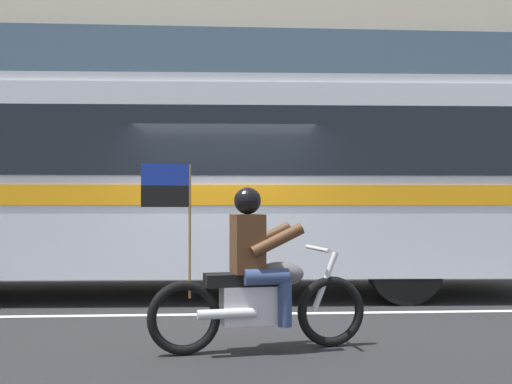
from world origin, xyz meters
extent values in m
plane|color=black|center=(0.00, 0.00, 0.00)|extent=(60.00, 60.00, 0.00)
cube|color=#B7B2A8|center=(0.00, 5.10, 0.07)|extent=(28.00, 3.80, 0.15)
cube|color=silver|center=(0.00, -0.60, 0.00)|extent=(26.60, 0.14, 0.01)
cube|color=#384C60|center=(0.00, 6.96, 5.17)|extent=(25.76, 0.10, 1.40)
cube|color=silver|center=(-0.42, 1.20, 1.73)|extent=(10.77, 2.88, 2.70)
cube|color=black|center=(-0.42, 1.20, 2.28)|extent=(9.92, 2.90, 0.96)
cube|color=orange|center=(-0.42, 1.20, 1.53)|extent=(10.56, 2.91, 0.28)
cube|color=#ADB1BA|center=(-0.42, 1.20, 3.14)|extent=(10.56, 2.75, 0.16)
cylinder|color=black|center=(2.53, 0.02, 0.52)|extent=(1.04, 0.30, 1.04)
torus|color=black|center=(1.02, -2.45, 0.34)|extent=(0.70, 0.21, 0.69)
torus|color=black|center=(-0.41, -2.70, 0.34)|extent=(0.70, 0.21, 0.69)
cube|color=silver|center=(0.25, -2.58, 0.44)|extent=(0.68, 0.39, 0.36)
ellipsoid|color=#59565B|center=(0.50, -2.54, 0.72)|extent=(0.52, 0.36, 0.24)
cube|color=black|center=(0.06, -2.62, 0.69)|extent=(0.60, 0.35, 0.12)
cylinder|color=silver|center=(0.96, -2.46, 0.65)|extent=(0.28, 0.10, 0.58)
cylinder|color=silver|center=(0.88, -2.47, 0.96)|extent=(0.15, 0.64, 0.04)
cylinder|color=silver|center=(-0.01, -2.79, 0.39)|extent=(0.56, 0.19, 0.09)
cube|color=#4C2D19|center=(0.19, -2.60, 1.02)|extent=(0.34, 0.40, 0.56)
sphere|color=black|center=(0.19, -2.60, 1.44)|extent=(0.26, 0.26, 0.26)
cylinder|color=navy|center=(0.29, -2.40, 0.72)|extent=(0.44, 0.22, 0.15)
cylinder|color=navy|center=(0.47, -2.36, 0.48)|extent=(0.13, 0.13, 0.46)
cylinder|color=navy|center=(0.36, -2.75, 0.72)|extent=(0.44, 0.22, 0.15)
cylinder|color=navy|center=(0.53, -2.72, 0.48)|extent=(0.13, 0.13, 0.46)
cylinder|color=#4C2D19|center=(0.39, -2.36, 1.06)|extent=(0.53, 0.20, 0.32)
cylinder|color=#4C2D19|center=(0.46, -2.75, 1.06)|extent=(0.53, 0.20, 0.32)
cylinder|color=olive|center=(-0.36, -2.69, 1.15)|extent=(0.02, 0.02, 1.25)
cube|color=#1933A5|center=(-0.59, -2.73, 1.68)|extent=(0.44, 0.10, 0.20)
cube|color=black|center=(-0.59, -2.73, 1.47)|extent=(0.44, 0.10, 0.20)
cylinder|color=#4C8C3F|center=(5.29, 3.60, 0.44)|extent=(0.22, 0.22, 0.58)
sphere|color=#4C8C3F|center=(5.29, 3.60, 0.80)|extent=(0.20, 0.20, 0.20)
cylinder|color=#4C8C3F|center=(5.29, 3.46, 0.47)|extent=(0.09, 0.10, 0.09)
camera|label=1|loc=(-0.11, -8.49, 1.40)|focal=43.30mm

